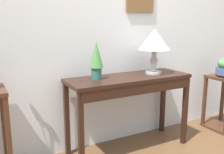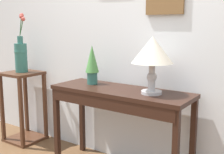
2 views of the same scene
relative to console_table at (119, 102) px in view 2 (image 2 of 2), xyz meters
The scene contains 6 objects.
back_wall_with_art 0.80m from the console_table, 75.71° to the left, with size 9.00×0.13×2.80m.
console_table is the anchor object (origin of this frame).
table_lamp 0.54m from the console_table, ahead, with size 0.33×0.33×0.46m.
potted_plant_on_console 0.46m from the console_table, 169.38° to the left, with size 0.13×0.13×0.37m.
pedestal_stand_left 1.37m from the console_table, behind, with size 0.38×0.38×0.81m.
flower_vase_tall_left 1.38m from the console_table, behind, with size 0.15×0.14×0.65m.
Camera 2 is at (1.27, -0.94, 1.34)m, focal length 47.08 mm.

